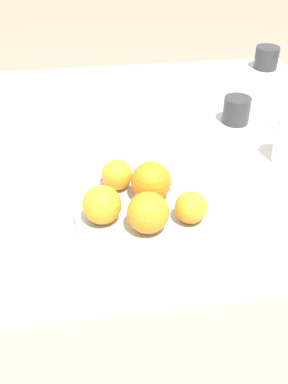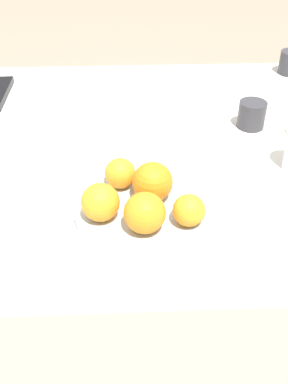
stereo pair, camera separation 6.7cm
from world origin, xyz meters
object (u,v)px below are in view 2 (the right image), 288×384
object	(u,v)px
orange_1	(153,182)
orange_4	(120,173)
orange_0	(189,210)
orange_3	(145,213)
fruit_platter	(144,208)
cup_2	(252,115)
orange_2	(100,202)

from	to	relation	value
orange_1	orange_4	size ratio (longest dim) A/B	1.26
orange_0	orange_3	world-z (taller)	orange_3
fruit_platter	cup_2	size ratio (longest dim) A/B	3.94
orange_1	orange_2	xyz separation A→B (m)	(-0.10, -0.06, -0.00)
cup_2	fruit_platter	bearing A→B (deg)	-130.87
orange_1	cup_2	bearing A→B (deg)	48.60
fruit_platter	orange_1	xyz separation A→B (m)	(0.02, 0.03, 0.04)
orange_0	orange_3	size ratio (longest dim) A/B	0.79
orange_0	orange_1	world-z (taller)	orange_1
orange_3	orange_1	bearing A→B (deg)	77.97
orange_0	orange_4	size ratio (longest dim) A/B	0.96
orange_0	cup_2	bearing A→B (deg)	61.59
fruit_platter	cup_2	world-z (taller)	cup_2
fruit_platter	orange_1	size ratio (longest dim) A/B	3.45
orange_0	orange_4	distance (m)	0.18
fruit_platter	orange_3	distance (m)	0.08
orange_0	cup_2	xyz separation A→B (m)	(0.21, 0.39, -0.01)
orange_0	orange_2	distance (m)	0.17
orange_2	orange_4	distance (m)	0.11
orange_0	orange_1	distance (m)	0.10
orange_0	orange_2	bearing A→B (deg)	171.89
fruit_platter	orange_2	size ratio (longest dim) A/B	3.77
fruit_platter	orange_3	xyz separation A→B (m)	(-0.00, -0.07, 0.04)
orange_2	orange_1	bearing A→B (deg)	28.77
orange_2	orange_4	size ratio (longest dim) A/B	1.15
orange_2	orange_4	world-z (taller)	orange_2
orange_4	cup_2	world-z (taller)	orange_4
orange_2	cup_2	world-z (taller)	orange_2
fruit_platter	orange_0	xyz separation A→B (m)	(0.08, -0.05, 0.03)
orange_1	cup_2	distance (m)	0.41
orange_0	cup_2	distance (m)	0.44
orange_4	cup_2	xyz separation A→B (m)	(0.34, 0.27, -0.01)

